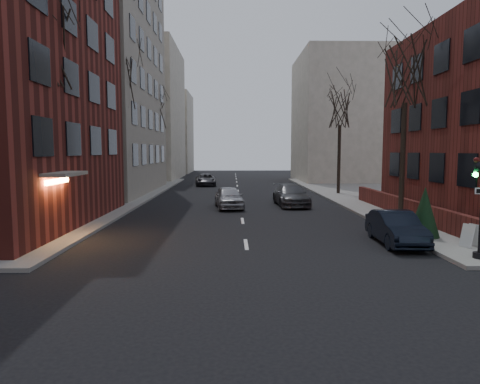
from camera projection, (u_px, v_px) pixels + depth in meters
name	position (u px, v px, depth m)	size (l,w,h in m)	color
building_left_tan	(47.00, 36.00, 37.90)	(18.00, 18.00, 28.00)	gray
low_wall_right	(403.00, 206.00, 24.73)	(0.35, 16.00, 1.00)	maroon
building_distant_la	(128.00, 114.00, 59.32)	(14.00, 16.00, 18.00)	beige
building_distant_ra	(353.00, 119.00, 54.99)	(14.00, 14.00, 16.00)	beige
building_distant_lb	(163.00, 133.00, 76.46)	(10.00, 12.00, 14.00)	beige
traffic_signal	(480.00, 208.00, 14.63)	(0.76, 0.44, 4.00)	black
tree_left_a	(44.00, 45.00, 18.68)	(4.18, 4.18, 10.26)	#2D231C
tree_left_b	(117.00, 80.00, 30.58)	(4.40, 4.40, 10.80)	#2D231C
tree_left_c	(153.00, 111.00, 44.59)	(3.96, 3.96, 9.72)	#2D231C
tree_right_a	(406.00, 73.00, 23.02)	(3.96, 3.96, 9.72)	#2D231C
tree_right_b	(340.00, 108.00, 37.00)	(3.74, 3.74, 9.18)	#2D231C
streetlamp_near	(112.00, 145.00, 27.05)	(0.36, 0.36, 6.28)	black
streetlamp_far	(163.00, 148.00, 46.96)	(0.36, 0.36, 6.28)	black
parked_sedan	(396.00, 228.00, 17.65)	(1.45, 4.15, 1.37)	black
car_lane_silver	(229.00, 197.00, 28.92)	(1.73, 4.30, 1.47)	#A1A1A6
car_lane_gray	(291.00, 195.00, 30.19)	(2.08, 5.11, 1.48)	#414246
car_lane_far	(206.00, 180.00, 47.83)	(2.19, 4.75, 1.32)	#3A393E
sandwich_board	(472.00, 236.00, 16.43)	(0.40, 0.57, 0.91)	silver
evergreen_shrub	(424.00, 212.00, 18.46)	(1.30, 1.30, 2.17)	black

